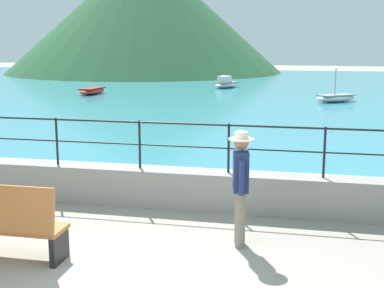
{
  "coord_description": "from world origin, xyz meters",
  "views": [
    {
      "loc": [
        2.13,
        -5.92,
        3.06
      ],
      "look_at": [
        0.05,
        3.7,
        1.1
      ],
      "focal_mm": 48.91,
      "sensor_mm": 36.0,
      "label": 1
    }
  ],
  "objects": [
    {
      "name": "person_walking",
      "position": [
        1.26,
        1.56,
        0.98
      ],
      "size": [
        0.38,
        0.56,
        1.75
      ],
      "color": "slate",
      "rests_on": "ground"
    },
    {
      "name": "promenade_wall",
      "position": [
        0.0,
        3.2,
        0.35
      ],
      "size": [
        20.0,
        0.56,
        0.7
      ],
      "primitive_type": "cube",
      "color": "gray",
      "rests_on": "ground"
    },
    {
      "name": "lake_water",
      "position": [
        0.0,
        25.84,
        0.03
      ],
      "size": [
        64.0,
        44.32,
        0.06
      ],
      "primitive_type": "cube",
      "color": "teal",
      "rests_on": "ground"
    },
    {
      "name": "ground_plane",
      "position": [
        0.0,
        0.0,
        0.0
      ],
      "size": [
        120.0,
        120.0,
        0.0
      ],
      "primitive_type": "plane",
      "color": "gray"
    },
    {
      "name": "boat_0",
      "position": [
        3.66,
        20.8,
        0.26
      ],
      "size": [
        2.38,
        2.09,
        1.65
      ],
      "color": "white",
      "rests_on": "lake_water"
    },
    {
      "name": "hill_main",
      "position": [
        -13.12,
        43.13,
        5.79
      ],
      "size": [
        26.25,
        26.25,
        11.57
      ],
      "primitive_type": "cone",
      "color": "#285633",
      "rests_on": "ground"
    },
    {
      "name": "boat_3",
      "position": [
        -9.62,
        21.74,
        0.26
      ],
      "size": [
        1.14,
        2.38,
        0.36
      ],
      "color": "red",
      "rests_on": "lake_water"
    },
    {
      "name": "boat_2",
      "position": [
        -2.83,
        27.37,
        0.33
      ],
      "size": [
        1.72,
        2.47,
        0.76
      ],
      "color": "white",
      "rests_on": "lake_water"
    },
    {
      "name": "railing",
      "position": [
        0.0,
        3.2,
        1.32
      ],
      "size": [
        18.44,
        0.04,
        0.9
      ],
      "color": "black",
      "rests_on": "promenade_wall"
    },
    {
      "name": "bench_main",
      "position": [
        -1.93,
        0.31,
        0.56
      ],
      "size": [
        1.7,
        0.57,
        1.13
      ],
      "color": "#B76633",
      "rests_on": "ground"
    }
  ]
}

